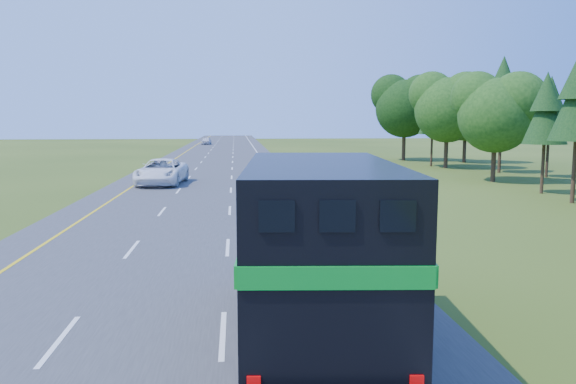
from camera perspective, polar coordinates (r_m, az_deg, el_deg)
name	(u,v)px	position (r m, az deg, el deg)	size (l,w,h in m)	color
road	(212,174)	(51.81, -7.75, 1.78)	(15.00, 260.00, 0.04)	#38383A
lane_markings	(212,174)	(51.81, -7.75, 1.81)	(11.15, 260.00, 0.01)	yellow
horse_truck	(318,247)	(12.26, 3.04, -5.59)	(3.58, 9.42, 4.08)	black
white_suv	(162,172)	(44.32, -12.70, 2.03)	(3.23, 7.01, 1.95)	white
far_car	(206,141)	(115.00, -8.29, 5.16)	(1.71, 4.24, 1.44)	silver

